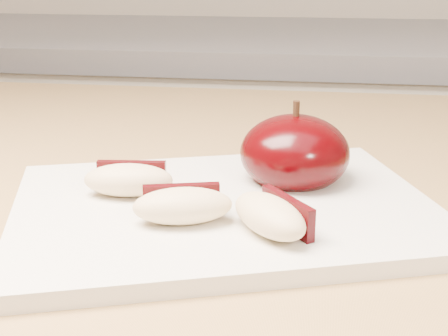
# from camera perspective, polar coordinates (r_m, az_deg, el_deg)

# --- Properties ---
(back_cabinet) EXTENTS (2.40, 0.62, 0.94)m
(back_cabinet) POSITION_cam_1_polar(r_m,az_deg,el_deg) (1.38, 8.79, -7.58)
(back_cabinet) COLOR silver
(back_cabinet) RESTS_ON ground
(cutting_board) EXTENTS (0.35, 0.30, 0.01)m
(cutting_board) POSITION_cam_1_polar(r_m,az_deg,el_deg) (0.44, 0.00, -3.78)
(cutting_board) COLOR silver
(cutting_board) RESTS_ON island_counter
(apple_half) EXTENTS (0.11, 0.11, 0.07)m
(apple_half) POSITION_cam_1_polar(r_m,az_deg,el_deg) (0.48, 6.47, 1.37)
(apple_half) COLOR black
(apple_half) RESTS_ON cutting_board
(apple_wedge_a) EXTENTS (0.07, 0.04, 0.02)m
(apple_wedge_a) POSITION_cam_1_polar(r_m,az_deg,el_deg) (0.46, -8.69, -1.04)
(apple_wedge_a) COLOR #DABE8A
(apple_wedge_a) RESTS_ON cutting_board
(apple_wedge_b) EXTENTS (0.07, 0.05, 0.02)m
(apple_wedge_b) POSITION_cam_1_polar(r_m,az_deg,el_deg) (0.40, -3.82, -3.40)
(apple_wedge_b) COLOR #DABE8A
(apple_wedge_b) RESTS_ON cutting_board
(apple_wedge_c) EXTENTS (0.06, 0.07, 0.02)m
(apple_wedge_c) POSITION_cam_1_polar(r_m,az_deg,el_deg) (0.39, 4.36, -4.33)
(apple_wedge_c) COLOR #DABE8A
(apple_wedge_c) RESTS_ON cutting_board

